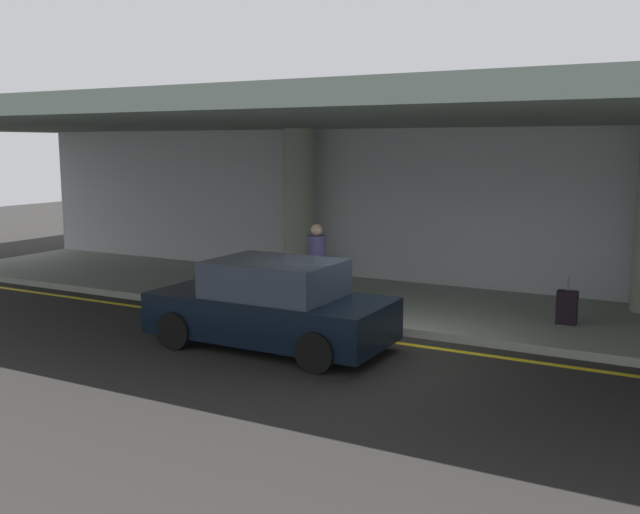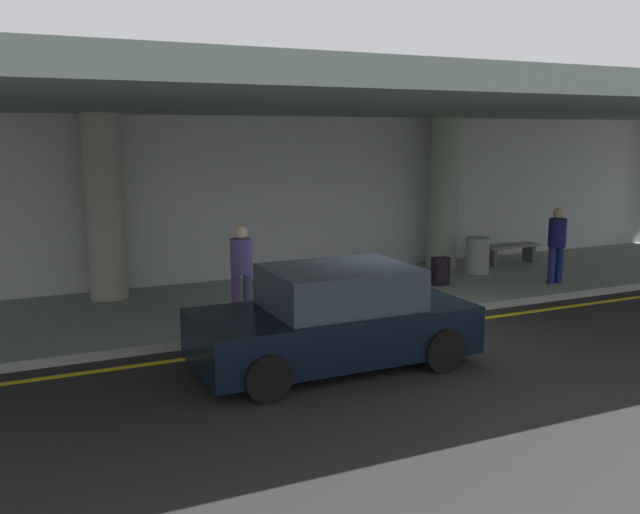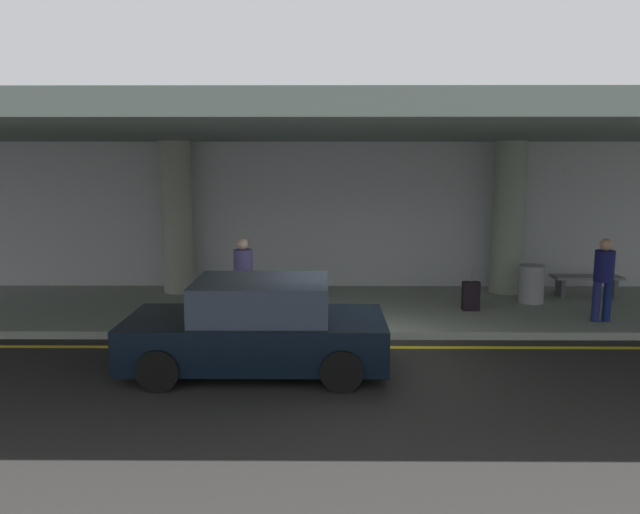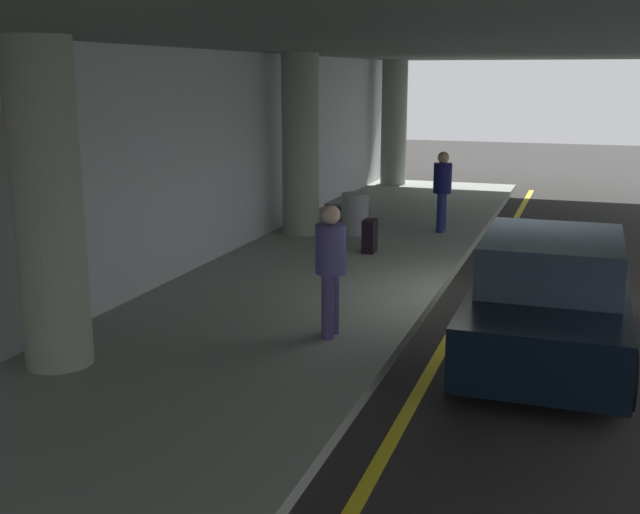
# 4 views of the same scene
# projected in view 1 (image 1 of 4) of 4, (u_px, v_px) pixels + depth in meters

# --- Properties ---
(ground_plane) EXTENTS (60.00, 60.00, 0.00)m
(ground_plane) POSITION_uv_depth(u_px,v_px,m) (370.00, 348.00, 12.09)
(ground_plane) COLOR #252423
(sidewalk) EXTENTS (26.00, 4.20, 0.15)m
(sidewalk) POSITION_uv_depth(u_px,v_px,m) (432.00, 308.00, 14.78)
(sidewalk) COLOR gray
(sidewalk) RESTS_ON ground
(lane_stripe_yellow) EXTENTS (26.00, 0.14, 0.01)m
(lane_stripe_yellow) POSITION_uv_depth(u_px,v_px,m) (382.00, 341.00, 12.56)
(lane_stripe_yellow) COLOR yellow
(lane_stripe_yellow) RESTS_ON ground
(support_column_far_left) EXTENTS (0.76, 0.76, 3.65)m
(support_column_far_left) POSITION_uv_depth(u_px,v_px,m) (299.00, 204.00, 17.62)
(support_column_far_left) COLOR gray
(support_column_far_left) RESTS_ON sidewalk
(ceiling_overhang) EXTENTS (28.00, 13.20, 0.30)m
(ceiling_overhang) POSITION_uv_depth(u_px,v_px,m) (428.00, 116.00, 13.74)
(ceiling_overhang) COLOR slate
(ceiling_overhang) RESTS_ON support_column_far_left
(terminal_back_wall) EXTENTS (26.00, 0.30, 3.80)m
(terminal_back_wall) POSITION_uv_depth(u_px,v_px,m) (467.00, 211.00, 16.45)
(terminal_back_wall) COLOR #B3B6BA
(terminal_back_wall) RESTS_ON ground
(car_black) EXTENTS (4.10, 1.92, 1.50)m
(car_black) POSITION_uv_depth(u_px,v_px,m) (272.00, 306.00, 12.07)
(car_black) COLOR black
(car_black) RESTS_ON ground
(traveler_with_luggage) EXTENTS (0.38, 0.38, 1.68)m
(traveler_with_luggage) POSITION_uv_depth(u_px,v_px,m) (317.00, 259.00, 14.55)
(traveler_with_luggage) COLOR #523D7E
(traveler_with_luggage) RESTS_ON sidewalk
(suitcase_upright_primary) EXTENTS (0.36, 0.22, 0.90)m
(suitcase_upright_primary) POSITION_uv_depth(u_px,v_px,m) (567.00, 307.00, 13.10)
(suitcase_upright_primary) COLOR black
(suitcase_upright_primary) RESTS_ON sidewalk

